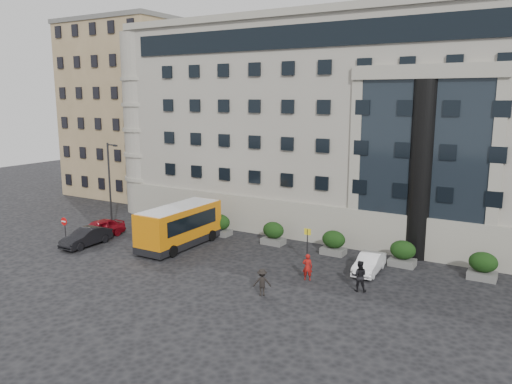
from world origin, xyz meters
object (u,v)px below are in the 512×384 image
hedge_b (273,233)px  parked_car_c (163,215)px  parked_car_d (164,201)px  hedge_d (403,253)px  street_lamp (110,186)px  no_entry_sign (65,226)px  parked_car_b (86,237)px  pedestrian_b (359,276)px  pedestrian_c (262,282)px  hedge_a (220,225)px  hedge_e (483,266)px  hedge_c (334,242)px  red_truck (199,193)px  parked_car_a (99,229)px  pedestrian_a (307,267)px  minibus (180,224)px  bus_stop_sign (307,239)px  white_taxi (369,263)px

hedge_b → parked_car_c: bearing=174.9°
parked_car_d → parked_car_c: bearing=-55.1°
hedge_d → street_lamp: size_ratio=0.23×
no_entry_sign → parked_car_b: 1.94m
pedestrian_b → pedestrian_c: size_ratio=1.17×
hedge_a → hedge_e: size_ratio=1.00×
hedge_c → hedge_e: same height
red_truck → no_entry_sign: bearing=-90.1°
parked_car_a → parked_car_c: parked_car_a is taller
parked_car_b → hedge_a: bearing=45.8°
hedge_e → red_truck: 29.75m
hedge_c → parked_car_c: size_ratio=0.39×
hedge_e → no_entry_sign: (-29.80, -8.84, 0.72)m
parked_car_b → pedestrian_a: bearing=5.2°
hedge_d → minibus: bearing=-165.5°
hedge_d → bus_stop_sign: (-6.10, -2.80, 0.80)m
hedge_c → hedge_d: size_ratio=1.00×
parked_car_a → no_entry_sign: bearing=-97.1°
parked_car_a → parked_car_c: size_ratio=0.98×
hedge_e → street_lamp: (-28.74, -4.80, 3.44)m
hedge_a → pedestrian_b: size_ratio=0.94×
red_truck → parked_car_c: red_truck is taller
parked_car_a → pedestrian_a: size_ratio=2.58×
bus_stop_sign → minibus: minibus is taller
red_truck → parked_car_d: size_ratio=1.15×
parked_car_d → pedestrian_b: 28.45m
minibus → parked_car_c: size_ratio=1.67×
hedge_c → parked_car_d: (-21.77, 5.77, -0.20)m
red_truck → white_taxi: size_ratio=1.52×
hedge_e → red_truck: size_ratio=0.30×
street_lamp → hedge_d: bearing=11.5°
no_entry_sign → hedge_a: bearing=44.5°
hedge_b → parked_car_b: bearing=-147.7°
minibus → pedestrian_a: 12.11m
street_lamp → pedestrian_c: street_lamp is taller
parked_car_c → pedestrian_c: (17.23, -10.84, 0.15)m
hedge_b → parked_car_d: (-16.57, 5.77, -0.20)m
parked_car_c → pedestrian_b: size_ratio=2.40×
minibus → hedge_d: bearing=14.4°
street_lamp → parked_car_b: street_lamp is taller
hedge_e → parked_car_a: hedge_e is taller
red_truck → parked_car_a: bearing=-88.2°
hedge_c → pedestrian_c: (-0.67, -9.70, -0.10)m
hedge_a → street_lamp: size_ratio=0.23×
hedge_b → pedestrian_a: bearing=-45.9°
hedge_b → parked_car_d: hedge_b is taller
white_taxi → pedestrian_c: size_ratio=2.39×
pedestrian_a → pedestrian_c: 3.94m
street_lamp → pedestrian_b: size_ratio=4.10×
hedge_a → pedestrian_a: hedge_a is taller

